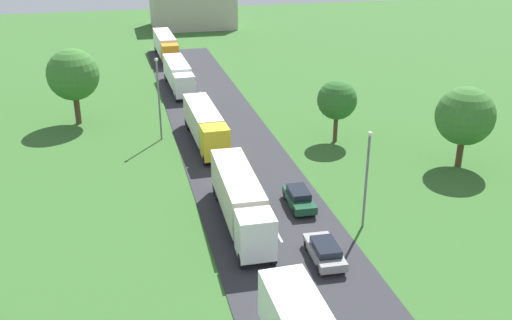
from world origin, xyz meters
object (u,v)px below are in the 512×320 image
at_px(car_third, 325,251).
at_px(tree_oak, 337,100).
at_px(truck_fourth, 178,74).
at_px(lamppost_third, 159,95).
at_px(tree_birch, 73,75).
at_px(distant_building, 192,6).
at_px(truck_second, 240,198).
at_px(truck_fifth, 165,45).
at_px(car_fourth, 299,198).
at_px(lamppost_second, 367,175).
at_px(truck_third, 205,124).
at_px(tree_maple, 465,116).

relative_size(car_third, tree_oak, 0.69).
height_order(truck_fourth, lamppost_third, lamppost_third).
distance_m(tree_birch, distant_building, 58.49).
distance_m(truck_second, truck_fifth, 54.73).
bearing_deg(tree_oak, car_fourth, -121.46).
bearing_deg(tree_birch, truck_fifth, 66.67).
relative_size(truck_fifth, car_third, 3.02).
bearing_deg(car_third, car_fourth, 84.99).
bearing_deg(lamppost_second, tree_birch, 126.51).
relative_size(lamppost_second, tree_oak, 1.18).
xyz_separation_m(lamppost_third, tree_birch, (-8.36, 7.03, 0.77)).
bearing_deg(tree_oak, truck_fourth, 120.32).
bearing_deg(lamppost_second, car_fourth, 132.40).
bearing_deg(truck_third, lamppost_third, 152.91).
relative_size(car_fourth, tree_birch, 0.53).
bearing_deg(car_fourth, tree_oak, 58.54).
xyz_separation_m(truck_third, truck_fifth, (-0.20, 37.83, 0.08)).
distance_m(truck_second, lamppost_third, 19.64).
bearing_deg(truck_fifth, tree_maple, -66.00).
relative_size(car_fourth, tree_oak, 0.68).
distance_m(car_third, lamppost_third, 26.94).
height_order(lamppost_second, tree_oak, lamppost_second).
distance_m(lamppost_second, lamppost_third, 25.05).
bearing_deg(lamppost_third, tree_maple, -27.08).
height_order(truck_second, tree_maple, tree_maple).
height_order(car_fourth, lamppost_third, lamppost_third).
bearing_deg(truck_fifth, tree_birch, -113.33).
bearing_deg(truck_third, car_third, -79.59).
height_order(car_fourth, distant_building, distant_building).
xyz_separation_m(truck_fourth, tree_maple, (21.86, -30.90, 2.74)).
relative_size(truck_fifth, lamppost_third, 1.58).
distance_m(truck_second, tree_birch, 29.08).
height_order(truck_fifth, car_third, truck_fifth).
bearing_deg(tree_maple, truck_fourth, 125.28).
relative_size(truck_fourth, car_fourth, 2.82).
distance_m(truck_fourth, lamppost_third, 18.35).
bearing_deg(truck_third, truck_fourth, 90.91).
relative_size(lamppost_second, tree_birch, 0.91).
height_order(truck_fifth, lamppost_third, lamppost_third).
bearing_deg(distant_building, lamppost_third, -100.94).
distance_m(car_fourth, distant_building, 79.50).
bearing_deg(lamppost_second, car_third, -139.18).
distance_m(car_third, lamppost_second, 6.67).
bearing_deg(lamppost_second, truck_third, 113.89).
relative_size(truck_third, car_fourth, 2.87).
distance_m(truck_third, lamppost_second, 21.31).
distance_m(truck_fifth, car_fourth, 53.48).
bearing_deg(lamppost_third, truck_second, -77.84).
xyz_separation_m(truck_third, tree_birch, (-12.56, 9.18, 3.40)).
relative_size(truck_fifth, tree_maple, 1.79).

